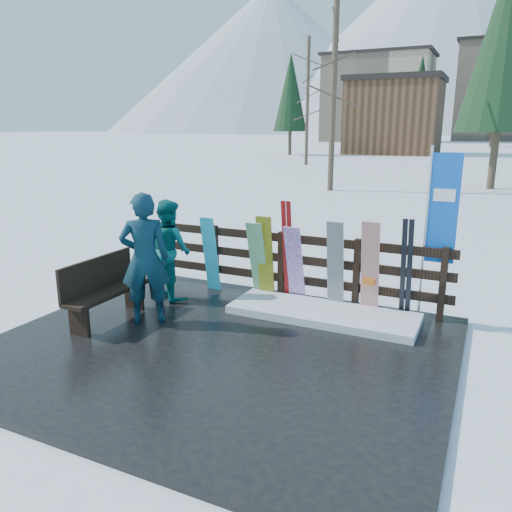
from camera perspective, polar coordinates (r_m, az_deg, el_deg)
The scene contains 18 objects.
ground at distance 6.87m, azimuth -4.34°, elevation -10.74°, with size 700.00×700.00×0.00m, color white.
deck at distance 6.86m, azimuth -4.34°, elevation -10.43°, with size 6.00×5.00×0.08m, color black.
fence at distance 8.49m, azimuth 2.92°, elevation -0.48°, with size 5.60×0.10×1.15m.
snow_patch at distance 7.83m, azimuth 7.62°, elevation -6.50°, with size 2.88×1.00×0.12m, color white.
bench at distance 7.83m, azimuth -17.05°, elevation -3.49°, with size 0.41×1.50×0.97m.
snowboard_0 at distance 8.84m, azimuth -5.22°, elevation 0.20°, with size 0.26×0.03×1.37m, color #27BEE5.
snowboard_1 at distance 8.42m, azimuth 0.22°, elevation -0.49°, with size 0.29×0.03×1.39m, color silver.
snowboard_2 at distance 8.35m, azimuth 1.07°, elevation -0.25°, with size 0.27×0.03×1.45m, color yellow.
snowboard_3 at distance 8.17m, azimuth 4.46°, elevation -1.04°, with size 0.28×0.03×1.38m, color white.
snowboard_4 at distance 7.95m, azimuth 9.05°, elevation -1.16°, with size 0.26×0.03×1.47m, color black.
snowboard_5 at distance 7.81m, azimuth 12.90°, elevation -1.46°, with size 0.28×0.03×1.51m, color silver.
ski_pair_a at distance 8.24m, azimuth 3.65°, elevation 0.49°, with size 0.16×0.27×1.72m.
ski_pair_b at distance 7.78m, azimuth 16.80°, elevation -1.48°, with size 0.17×0.29×1.58m.
rental_flag at distance 7.76m, azimuth 20.17°, elevation 4.41°, with size 0.45×0.04×2.60m.
person_front at distance 7.48m, azimuth -12.59°, elevation -0.30°, with size 0.71×0.47×1.96m, color #134348.
person_back at distance 8.54m, azimuth -9.90°, elevation 0.75°, with size 0.83×0.64×1.70m, color #0C6663.
resort_buildings at distance 121.01m, azimuth 25.43°, elevation 16.33°, with size 73.00×87.60×22.60m.
mountains at distance 337.41m, azimuth 24.56°, elevation 21.24°, with size 520.00×260.00×120.00m.
Camera 1 is at (3.12, -5.39, 2.91)m, focal length 35.00 mm.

